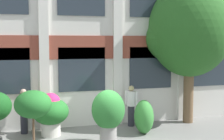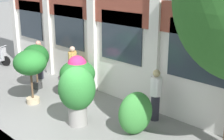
# 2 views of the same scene
# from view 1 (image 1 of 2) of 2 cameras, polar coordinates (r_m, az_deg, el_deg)

# --- Properties ---
(apartment_facade) EXTENTS (14.64, 0.64, 7.24)m
(apartment_facade) POSITION_cam_1_polar(r_m,az_deg,el_deg) (12.30, -5.77, 6.57)
(apartment_facade) COLOR silver
(apartment_facade) RESTS_ON ground
(broadleaf_tree) EXTENTS (3.49, 3.33, 5.77)m
(broadleaf_tree) POSITION_cam_1_polar(r_m,az_deg,el_deg) (13.02, 14.03, 6.86)
(broadleaf_tree) COLOR brown
(broadleaf_tree) RESTS_ON ground
(potted_plant_terracotta_small) EXTENTS (1.11, 1.11, 1.87)m
(potted_plant_terracotta_small) POSITION_cam_1_polar(r_m,az_deg,el_deg) (9.69, -14.24, -6.39)
(potted_plant_terracotta_small) COLOR tan
(potted_plant_terracotta_small) RESTS_ON ground
(potted_plant_ribbed_drum) EXTENTS (1.08, 1.08, 1.77)m
(potted_plant_ribbed_drum) POSITION_cam_1_polar(r_m,az_deg,el_deg) (10.16, -0.69, -7.74)
(potted_plant_ribbed_drum) COLOR gray
(potted_plant_ribbed_drum) RESTS_ON ground
(potted_plant_glazed_jar) EXTENTS (1.28, 1.28, 1.53)m
(potted_plant_glazed_jar) POSITION_cam_1_polar(r_m,az_deg,el_deg) (11.28, -11.15, -7.51)
(potted_plant_glazed_jar) COLOR beige
(potted_plant_glazed_jar) RESTS_ON ground
(resident_by_doorway) EXTENTS (0.34, 0.49, 1.63)m
(resident_by_doorway) POSITION_cam_1_polar(r_m,az_deg,el_deg) (11.75, -15.83, -7.00)
(resident_by_doorway) COLOR #282833
(resident_by_doorway) RESTS_ON ground
(resident_near_plants) EXTENTS (0.42, 0.38, 1.61)m
(resident_near_plants) POSITION_cam_1_polar(r_m,az_deg,el_deg) (12.33, 3.54, -6.30)
(resident_near_plants) COLOR #282833
(resident_near_plants) RESTS_ON ground
(topiary_hedge) EXTENTS (0.90, 1.16, 1.22)m
(topiary_hedge) POSITION_cam_1_polar(r_m,az_deg,el_deg) (11.47, 5.85, -8.49)
(topiary_hedge) COLOR #388438
(topiary_hedge) RESTS_ON ground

